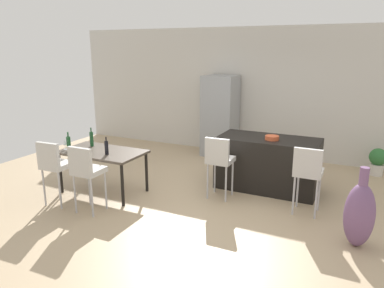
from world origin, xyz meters
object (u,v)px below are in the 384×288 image
object	(u,v)px
dining_table	(103,155)
dining_chair_far	(86,169)
refrigerator	(220,116)
fruit_bowl	(272,138)
wine_bottle_far	(69,143)
kitchen_island	(268,163)
wine_bottle_inner	(92,139)
dining_chair_near	(54,163)
floor_vase	(359,214)
wine_bottle_left	(107,147)
bar_chair_middle	(308,170)
bar_chair_left	(219,158)
wine_glass_middle	(65,142)
potted_plant	(378,160)

from	to	relation	value
dining_table	dining_chair_far	xyz separation A→B (m)	(0.32, -0.77, 0.03)
dining_table	refrigerator	world-z (taller)	refrigerator
fruit_bowl	wine_bottle_far	bearing A→B (deg)	-153.46
kitchen_island	wine_bottle_inner	bearing A→B (deg)	-156.84
dining_chair_near	dining_chair_far	distance (m)	0.64
dining_chair_near	floor_vase	xyz separation A→B (m)	(4.34, 0.72, -0.27)
dining_chair_near	wine_bottle_left	xyz separation A→B (m)	(0.52, 0.63, 0.16)
dining_chair_near	wine_bottle_inner	bearing A→B (deg)	93.42
dining_chair_near	wine_bottle_left	size ratio (longest dim) A/B	3.54
dining_table	wine_bottle_left	world-z (taller)	wine_bottle_left
dining_chair_near	fruit_bowl	distance (m)	3.56
bar_chair_middle	fruit_bowl	world-z (taller)	bar_chair_middle
wine_bottle_left	floor_vase	size ratio (longest dim) A/B	0.29
bar_chair_left	dining_chair_near	world-z (taller)	same
kitchen_island	dining_chair_far	distance (m)	3.08
wine_bottle_inner	wine_glass_middle	size ratio (longest dim) A/B	1.92
wine_bottle_far	potted_plant	size ratio (longest dim) A/B	0.60
wine_bottle_far	wine_bottle_inner	xyz separation A→B (m)	(0.14, 0.41, 0.01)
dining_chair_near	refrigerator	size ratio (longest dim) A/B	0.57
bar_chair_middle	wine_bottle_left	bearing A→B (deg)	-166.48
potted_plant	kitchen_island	bearing A→B (deg)	-137.43
dining_chair_far	floor_vase	distance (m)	3.78
wine_bottle_inner	floor_vase	xyz separation A→B (m)	(4.40, -0.22, -0.45)
wine_bottle_far	wine_glass_middle	world-z (taller)	wine_bottle_far
fruit_bowl	dining_table	bearing A→B (deg)	-153.01
potted_plant	wine_bottle_inner	bearing A→B (deg)	-148.39
dining_chair_far	floor_vase	world-z (taller)	dining_chair_far
kitchen_island	wine_glass_middle	bearing A→B (deg)	-152.93
dining_chair_near	wine_bottle_far	xyz separation A→B (m)	(-0.20, 0.54, 0.17)
wine_bottle_left	fruit_bowl	xyz separation A→B (m)	(2.36, 1.45, 0.10)
bar_chair_left	refrigerator	distance (m)	2.63
dining_chair_far	refrigerator	xyz separation A→B (m)	(0.62, 3.81, 0.22)
bar_chair_middle	dining_table	distance (m)	3.34
dining_chair_near	dining_chair_far	size ratio (longest dim) A/B	1.00
dining_chair_near	bar_chair_middle	bearing A→B (deg)	20.84
bar_chair_left	potted_plant	size ratio (longest dim) A/B	1.95
wine_bottle_far	refrigerator	bearing A→B (deg)	66.07
dining_chair_far	floor_vase	size ratio (longest dim) A/B	1.01
kitchen_island	wine_glass_middle	distance (m)	3.54
bar_chair_middle	floor_vase	distance (m)	1.02
wine_bottle_left	dining_table	bearing A→B (deg)	146.64
wine_glass_middle	fruit_bowl	xyz separation A→B (m)	(3.21, 1.51, 0.09)
kitchen_island	wine_bottle_left	bearing A→B (deg)	-146.06
dining_table	potted_plant	world-z (taller)	dining_table
kitchen_island	bar_chair_middle	world-z (taller)	bar_chair_middle
dining_chair_near	wine_glass_middle	bearing A→B (deg)	119.37
refrigerator	potted_plant	size ratio (longest dim) A/B	3.41
wine_bottle_far	fruit_bowl	world-z (taller)	wine_bottle_far
bar_chair_left	dining_table	bearing A→B (deg)	-162.31
refrigerator	fruit_bowl	distance (m)	2.38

